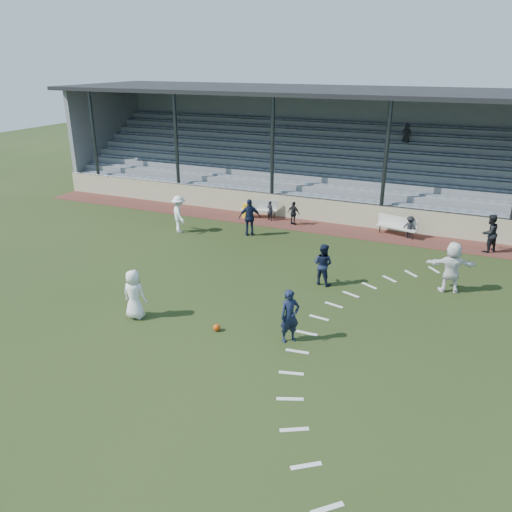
{
  "coord_description": "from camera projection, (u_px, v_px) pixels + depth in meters",
  "views": [
    {
      "loc": [
        6.88,
        -13.41,
        8.18
      ],
      "look_at": [
        0.0,
        2.5,
        1.3
      ],
      "focal_mm": 35.0,
      "sensor_mm": 36.0,
      "label": 1
    }
  ],
  "objects": [
    {
      "name": "penalty_arc",
      "position": [
        346.0,
        341.0,
        15.47
      ],
      "size": [
        3.89,
        14.63,
        0.01
      ],
      "color": "silver",
      "rests_on": "ground"
    },
    {
      "name": "bench_right",
      "position": [
        397.0,
        224.0,
        24.52
      ],
      "size": [
        2.04,
        0.94,
        0.95
      ],
      "rotation": [
        0.0,
        0.0,
        -0.25
      ],
      "color": "beige",
      "rests_on": "cinder_track"
    },
    {
      "name": "cinder_track",
      "position": [
        317.0,
        227.0,
        25.94
      ],
      "size": [
        34.0,
        2.0,
        0.02
      ],
      "primitive_type": "cube",
      "color": "#4F251F",
      "rests_on": "ground"
    },
    {
      "name": "trash_bin",
      "position": [
        247.0,
        211.0,
        27.37
      ],
      "size": [
        0.48,
        0.48,
        0.76
      ],
      "primitive_type": "cylinder",
      "color": "gold",
      "rests_on": "cinder_track"
    },
    {
      "name": "player_white_back",
      "position": [
        452.0,
        267.0,
        18.47
      ],
      "size": [
        1.91,
        1.03,
        1.97
      ],
      "primitive_type": "imported",
      "rotation": [
        0.0,
        0.0,
        3.4
      ],
      "color": "white",
      "rests_on": "ground"
    },
    {
      "name": "retaining_wall",
      "position": [
        323.0,
        211.0,
        26.62
      ],
      "size": [
        34.0,
        0.18,
        1.2
      ],
      "primitive_type": "cube",
      "color": "#B7B08C",
      "rests_on": "ground"
    },
    {
      "name": "player_white_wing",
      "position": [
        179.0,
        214.0,
        24.93
      ],
      "size": [
        1.35,
        1.33,
        1.86
      ],
      "primitive_type": "imported",
      "rotation": [
        0.0,
        0.0,
        2.39
      ],
      "color": "white",
      "rests_on": "ground"
    },
    {
      "name": "football",
      "position": [
        217.0,
        328.0,
        16.04
      ],
      "size": [
        0.23,
        0.23,
        0.23
      ],
      "primitive_type": "sphere",
      "color": "#C0410B",
      "rests_on": "ground"
    },
    {
      "name": "sub_right",
      "position": [
        410.0,
        227.0,
        24.16
      ],
      "size": [
        0.78,
        0.54,
        1.1
      ],
      "primitive_type": "imported",
      "rotation": [
        0.0,
        0.0,
        2.95
      ],
      "color": "black",
      "rests_on": "cinder_track"
    },
    {
      "name": "player_white_lead",
      "position": [
        134.0,
        294.0,
        16.61
      ],
      "size": [
        0.87,
        0.59,
        1.72
      ],
      "primitive_type": "imported",
      "rotation": [
        0.0,
        0.0,
        3.2
      ],
      "color": "white",
      "rests_on": "ground"
    },
    {
      "name": "ground",
      "position": [
        227.0,
        316.0,
        16.99
      ],
      "size": [
        90.0,
        90.0,
        0.0
      ],
      "primitive_type": "plane",
      "color": "#233114",
      "rests_on": "ground"
    },
    {
      "name": "player_navy_mid",
      "position": [
        323.0,
        264.0,
        19.14
      ],
      "size": [
        0.9,
        0.76,
        1.65
      ],
      "primitive_type": "imported",
      "rotation": [
        0.0,
        0.0,
        2.96
      ],
      "color": "#121A33",
      "rests_on": "ground"
    },
    {
      "name": "player_navy_wing",
      "position": [
        250.0,
        217.0,
        24.44
      ],
      "size": [
        1.16,
        0.91,
        1.84
      ],
      "primitive_type": "imported",
      "rotation": [
        0.0,
        0.0,
        3.65
      ],
      "color": "#121A33",
      "rests_on": "ground"
    },
    {
      "name": "official",
      "position": [
        489.0,
        233.0,
        22.33
      ],
      "size": [
        1.06,
        1.07,
        1.74
      ],
      "primitive_type": "imported",
      "rotation": [
        0.0,
        0.0,
        3.98
      ],
      "color": "black",
      "rests_on": "cinder_track"
    },
    {
      "name": "grandstand",
      "position": [
        347.0,
        165.0,
        30.05
      ],
      "size": [
        34.6,
        9.0,
        6.61
      ],
      "color": "gray",
      "rests_on": "ground"
    },
    {
      "name": "sub_left_near",
      "position": [
        270.0,
        211.0,
        26.82
      ],
      "size": [
        0.44,
        0.34,
        1.07
      ],
      "primitive_type": "imported",
      "rotation": [
        0.0,
        0.0,
        2.89
      ],
      "color": "black",
      "rests_on": "cinder_track"
    },
    {
      "name": "bench_left",
      "position": [
        259.0,
        207.0,
        27.31
      ],
      "size": [
        2.03,
        1.02,
        0.95
      ],
      "rotation": [
        0.0,
        0.0,
        0.29
      ],
      "color": "beige",
      "rests_on": "cinder_track"
    },
    {
      "name": "sub_left_far",
      "position": [
        294.0,
        213.0,
        26.08
      ],
      "size": [
        0.78,
        0.47,
        1.24
      ],
      "primitive_type": "imported",
      "rotation": [
        0.0,
        0.0,
        2.89
      ],
      "color": "black",
      "rests_on": "cinder_track"
    },
    {
      "name": "player_navy_lead",
      "position": [
        290.0,
        316.0,
        15.21
      ],
      "size": [
        0.74,
        0.73,
        1.72
      ],
      "primitive_type": "imported",
      "rotation": [
        0.0,
        0.0,
        0.77
      ],
      "color": "#121A33",
      "rests_on": "ground"
    }
  ]
}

